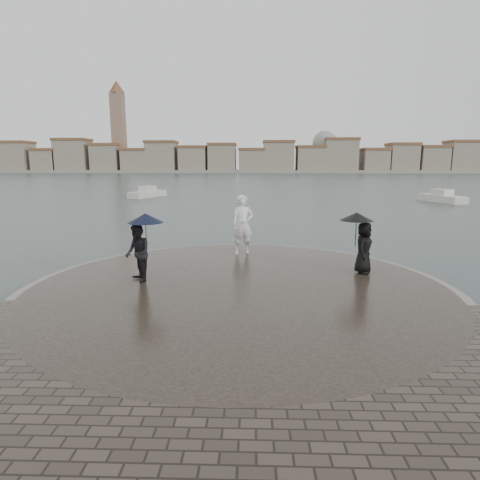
{
  "coord_description": "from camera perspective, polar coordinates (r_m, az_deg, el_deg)",
  "views": [
    {
      "loc": [
        0.38,
        -7.66,
        3.83
      ],
      "look_at": [
        0.0,
        4.8,
        1.45
      ],
      "focal_mm": 30.0,
      "sensor_mm": 36.0,
      "label": 1
    }
  ],
  "objects": [
    {
      "name": "kerb_ring",
      "position": [
        11.75,
        -0.19,
        -7.39
      ],
      "size": [
        12.5,
        12.5,
        0.32
      ],
      "primitive_type": "cylinder",
      "color": "gray",
      "rests_on": "ground"
    },
    {
      "name": "visitor_left",
      "position": [
        12.2,
        -14.09,
        -0.6
      ],
      "size": [
        1.29,
        1.17,
        2.04
      ],
      "color": "black",
      "rests_on": "quay_tip"
    },
    {
      "name": "statue",
      "position": [
        15.54,
        0.39,
        2.2
      ],
      "size": [
        0.9,
        0.66,
        2.28
      ],
      "primitive_type": "imported",
      "rotation": [
        0.0,
        0.0,
        0.14
      ],
      "color": "white",
      "rests_on": "quay_tip"
    },
    {
      "name": "far_skyline",
      "position": [
        168.51,
        -0.55,
        11.42
      ],
      "size": [
        260.0,
        20.0,
        37.0
      ],
      "color": "gray",
      "rests_on": "ground"
    },
    {
      "name": "visitor_right",
      "position": [
        13.33,
        16.9,
        0.24
      ],
      "size": [
        1.21,
        1.12,
        1.95
      ],
      "color": "black",
      "rests_on": "quay_tip"
    },
    {
      "name": "boats",
      "position": [
        44.03,
        6.37,
        6.25
      ],
      "size": [
        34.55,
        10.77,
        1.5
      ],
      "color": "beige",
      "rests_on": "ground"
    },
    {
      "name": "ground",
      "position": [
        8.57,
        -1.01,
        -15.74
      ],
      "size": [
        400.0,
        400.0,
        0.0
      ],
      "primitive_type": "plane",
      "color": "#2B3835",
      "rests_on": "ground"
    },
    {
      "name": "quay_tip",
      "position": [
        11.75,
        -0.19,
        -7.29
      ],
      "size": [
        11.9,
        11.9,
        0.36
      ],
      "primitive_type": "cylinder",
      "color": "#2D261E",
      "rests_on": "ground"
    }
  ]
}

